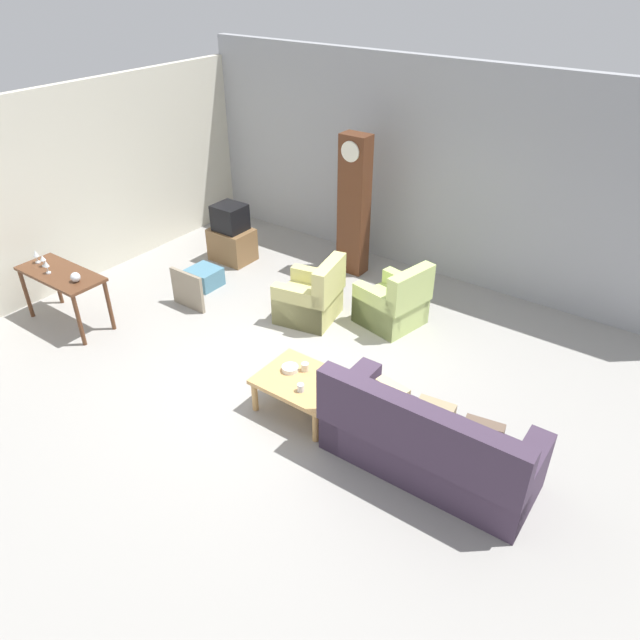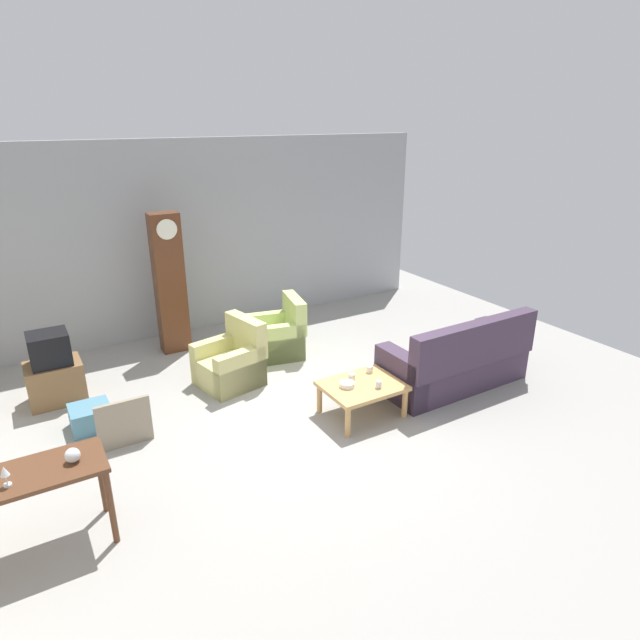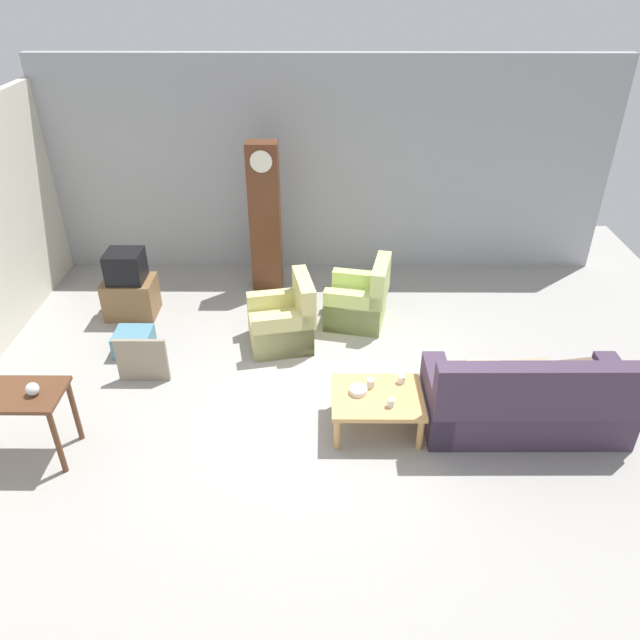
# 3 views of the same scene
# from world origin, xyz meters

# --- Properties ---
(ground_plane) EXTENTS (10.40, 10.40, 0.00)m
(ground_plane) POSITION_xyz_m (0.00, 0.00, 0.00)
(ground_plane) COLOR #999691
(garage_door_wall) EXTENTS (8.40, 0.16, 3.20)m
(garage_door_wall) POSITION_xyz_m (0.00, 3.60, 1.60)
(garage_door_wall) COLOR #9EA0A5
(garage_door_wall) RESTS_ON ground_plane
(couch_floral) EXTENTS (2.11, 0.90, 1.04)m
(couch_floral) POSITION_xyz_m (2.07, -0.39, 0.36)
(couch_floral) COLOR #423347
(couch_floral) RESTS_ON ground_plane
(armchair_olive_near) EXTENTS (0.93, 0.90, 0.92)m
(armchair_olive_near) POSITION_xyz_m (-0.57, 1.26, 0.31)
(armchair_olive_near) COLOR #CCC67A
(armchair_olive_near) RESTS_ON ground_plane
(armchair_olive_far) EXTENTS (0.93, 0.91, 0.92)m
(armchair_olive_far) POSITION_xyz_m (0.44, 1.81, 0.31)
(armchair_olive_far) COLOR #C0D57A
(armchair_olive_far) RESTS_ON ground_plane
(coffee_table_wood) EXTENTS (0.96, 0.76, 0.43)m
(coffee_table_wood) POSITION_xyz_m (0.51, -0.36, 0.37)
(coffee_table_wood) COLOR tan
(coffee_table_wood) RESTS_ON ground_plane
(grandfather_clock) EXTENTS (0.44, 0.30, 2.19)m
(grandfather_clock) POSITION_xyz_m (-0.90, 2.82, 1.10)
(grandfather_clock) COLOR #562D19
(grandfather_clock) RESTS_ON ground_plane
(tv_stand_cabinet) EXTENTS (0.68, 0.52, 0.54)m
(tv_stand_cabinet) POSITION_xyz_m (-2.73, 1.98, 0.27)
(tv_stand_cabinet) COLOR brown
(tv_stand_cabinet) RESTS_ON ground_plane
(tv_crt) EXTENTS (0.48, 0.44, 0.42)m
(tv_crt) POSITION_xyz_m (-2.73, 1.98, 0.75)
(tv_crt) COLOR black
(tv_crt) RESTS_ON tv_stand_cabinet
(framed_picture_leaning) EXTENTS (0.60, 0.05, 0.57)m
(framed_picture_leaning) POSITION_xyz_m (-2.18, 0.45, 0.28)
(framed_picture_leaning) COLOR gray
(framed_picture_leaning) RESTS_ON ground_plane
(storage_box_blue) EXTENTS (0.46, 0.43, 0.29)m
(storage_box_blue) POSITION_xyz_m (-2.46, 1.05, 0.14)
(storage_box_blue) COLOR teal
(storage_box_blue) RESTS_ON ground_plane
(glass_dome_cloche) EXTENTS (0.13, 0.13, 0.13)m
(glass_dome_cloche) POSITION_xyz_m (-2.81, -0.82, 0.85)
(glass_dome_cloche) COLOR silver
(glass_dome_cloche) RESTS_ON console_table_dark
(cup_white_porcelain) EXTENTS (0.08, 0.08, 0.09)m
(cup_white_porcelain) POSITION_xyz_m (0.78, -0.14, 0.47)
(cup_white_porcelain) COLOR white
(cup_white_porcelain) RESTS_ON coffee_table_wood
(cup_blue_rimmed) EXTENTS (0.07, 0.07, 0.09)m
(cup_blue_rimmed) POSITION_xyz_m (0.63, -0.54, 0.47)
(cup_blue_rimmed) COLOR silver
(cup_blue_rimmed) RESTS_ON coffee_table_wood
(cup_cream_tall) EXTENTS (0.09, 0.09, 0.10)m
(cup_cream_tall) POSITION_xyz_m (0.45, -0.22, 0.47)
(cup_cream_tall) COLOR beige
(cup_cream_tall) RESTS_ON coffee_table_wood
(bowl_white_stacked) EXTENTS (0.19, 0.19, 0.06)m
(bowl_white_stacked) POSITION_xyz_m (0.31, -0.32, 0.46)
(bowl_white_stacked) COLOR white
(bowl_white_stacked) RESTS_ON coffee_table_wood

